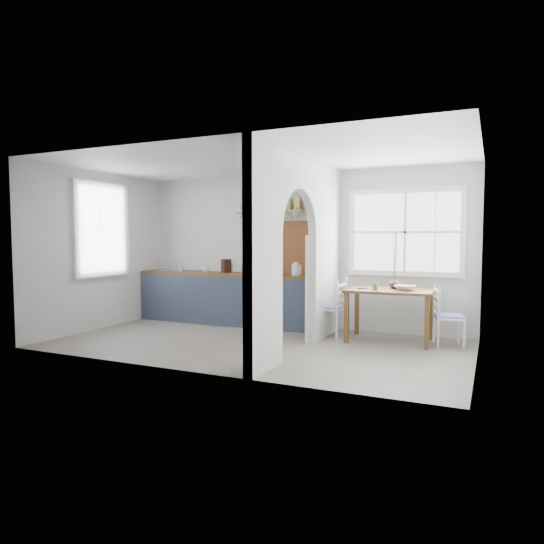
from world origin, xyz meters
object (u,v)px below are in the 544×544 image
at_px(dining_table, 389,315).
at_px(chair_right, 449,316).
at_px(chair_left, 330,307).
at_px(vase, 395,283).
at_px(kettle, 296,269).

height_order(dining_table, chair_right, chair_right).
relative_size(chair_left, vase, 5.44).
xyz_separation_m(chair_right, kettle, (-2.37, 0.13, 0.59)).
xyz_separation_m(dining_table, vase, (0.04, 0.14, 0.47)).
bearing_deg(chair_left, kettle, -100.55).
relative_size(chair_left, chair_right, 1.07).
height_order(chair_left, vase, vase).
relative_size(dining_table, vase, 7.40).
distance_m(dining_table, chair_left, 0.91).
relative_size(dining_table, kettle, 5.67).
bearing_deg(dining_table, kettle, 170.05).
distance_m(dining_table, vase, 0.49).
bearing_deg(dining_table, chair_left, 175.79).
bearing_deg(dining_table, chair_right, 2.87).
height_order(chair_right, vase, vase).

